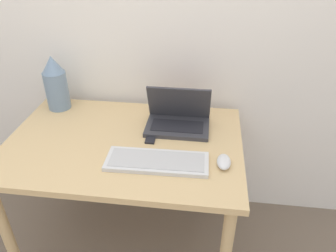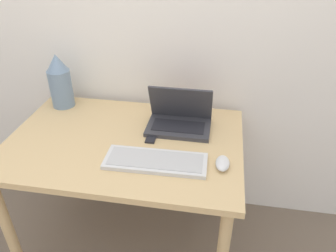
# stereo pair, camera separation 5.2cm
# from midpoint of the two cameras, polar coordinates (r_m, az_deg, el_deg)

# --- Properties ---
(wall_back) EXTENTS (6.00, 0.05, 2.50)m
(wall_back) POSITION_cam_midpoint_polar(r_m,az_deg,el_deg) (1.74, -6.28, 20.88)
(wall_back) COLOR white
(wall_back) RESTS_ON ground_plane
(desk) EXTENTS (1.10, 0.75, 0.71)m
(desk) POSITION_cam_midpoint_polar(r_m,az_deg,el_deg) (1.60, -8.43, -5.25)
(desk) COLOR tan
(desk) RESTS_ON ground_plane
(laptop) EXTENTS (0.31, 0.20, 0.21)m
(laptop) POSITION_cam_midpoint_polar(r_m,az_deg,el_deg) (1.61, 0.82, 1.34)
(laptop) COLOR #333338
(laptop) RESTS_ON desk
(keyboard) EXTENTS (0.44, 0.17, 0.02)m
(keyboard) POSITION_cam_midpoint_polar(r_m,az_deg,el_deg) (1.39, -3.03, -6.18)
(keyboard) COLOR silver
(keyboard) RESTS_ON desk
(mouse) EXTENTS (0.06, 0.10, 0.03)m
(mouse) POSITION_cam_midpoint_polar(r_m,az_deg,el_deg) (1.39, 8.62, -6.20)
(mouse) COLOR silver
(mouse) RESTS_ON desk
(vase) EXTENTS (0.12, 0.12, 0.29)m
(vase) POSITION_cam_midpoint_polar(r_m,az_deg,el_deg) (1.85, -19.77, 7.00)
(vase) COLOR slate
(vase) RESTS_ON desk
(mp3_player) EXTENTS (0.04, 0.06, 0.01)m
(mp3_player) POSITION_cam_midpoint_polar(r_m,az_deg,el_deg) (1.53, -4.06, -2.38)
(mp3_player) COLOR black
(mp3_player) RESTS_ON desk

